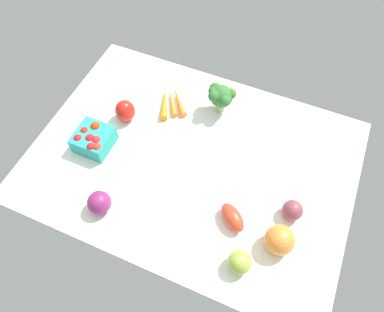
{
  "coord_description": "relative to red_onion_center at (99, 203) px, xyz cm",
  "views": [
    {
      "loc": [
        -24.82,
        57.92,
        104.8
      ],
      "look_at": [
        0.0,
        0.0,
        4.0
      ],
      "focal_mm": 34.27,
      "sensor_mm": 36.0,
      "label": 1
    }
  ],
  "objects": [
    {
      "name": "roma_tomato",
      "position": [
        -37.81,
        -11.56,
        -1.03
      ],
      "size": [
        10.79,
        10.09,
        5.14
      ],
      "primitive_type": "ellipsoid",
      "rotation": [
        0.0,
        0.0,
        2.46
      ],
      "color": "red",
      "rests_on": "tablecloth"
    },
    {
      "name": "carrot_bunch",
      "position": [
        -2.17,
        -45.51,
        -2.3
      ],
      "size": [
        13.94,
        16.75,
        2.84
      ],
      "color": "orange",
      "rests_on": "tablecloth"
    },
    {
      "name": "bell_pepper_red",
      "position": [
        9.44,
        -33.28,
        0.52
      ],
      "size": [
        9.53,
        9.53,
        8.23
      ],
      "primitive_type": "ellipsoid",
      "rotation": [
        0.0,
        0.0,
        4.16
      ],
      "color": "red",
      "rests_on": "tablecloth"
    },
    {
      "name": "red_onion_near_basket",
      "position": [
        -53.31,
        -20.39,
        -0.49
      ],
      "size": [
        6.21,
        6.21,
        6.21
      ],
      "primitive_type": "sphere",
      "color": "brown",
      "rests_on": "tablecloth"
    },
    {
      "name": "heirloom_tomato_orange",
      "position": [
        -52.22,
        -9.66,
        0.74
      ],
      "size": [
        8.68,
        8.68,
        8.68
      ],
      "primitive_type": "sphere",
      "color": "orange",
      "rests_on": "tablecloth"
    },
    {
      "name": "berry_basket",
      "position": [
        13.61,
        -18.97,
        0.0
      ],
      "size": [
        11.5,
        11.5,
        7.5
      ],
      "color": "teal",
      "rests_on": "tablecloth"
    },
    {
      "name": "red_onion_center",
      "position": [
        0.0,
        0.0,
        0.0
      ],
      "size": [
        7.19,
        7.19,
        7.19
      ],
      "primitive_type": "sphere",
      "color": "#7B235C",
      "rests_on": "tablecloth"
    },
    {
      "name": "heirloom_tomato_green",
      "position": [
        -44.08,
        0.17,
        -0.22
      ],
      "size": [
        6.76,
        6.76,
        6.76
      ],
      "primitive_type": "sphere",
      "color": "#92AF3D",
      "rests_on": "tablecloth"
    },
    {
      "name": "tablecloth",
      "position": [
        -18.46,
        -26.68,
        -4.6
      ],
      "size": [
        104.0,
        76.0,
        2.0
      ],
      "primitive_type": "cube",
      "color": "white",
      "rests_on": "ground"
    },
    {
      "name": "broccoli_head",
      "position": [
        -19.34,
        -49.85,
        3.67
      ],
      "size": [
        9.57,
        8.51,
        10.97
      ],
      "color": "#9ABA7C",
      "rests_on": "tablecloth"
    }
  ]
}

